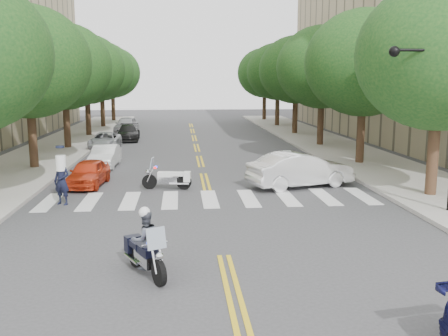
{
  "coord_description": "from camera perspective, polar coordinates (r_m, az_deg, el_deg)",
  "views": [
    {
      "loc": [
        -1.1,
        -12.64,
        4.59
      ],
      "look_at": [
        0.54,
        6.17,
        1.3
      ],
      "focal_mm": 40.0,
      "sensor_mm": 36.0,
      "label": 1
    }
  ],
  "objects": [
    {
      "name": "tree_l_2",
      "position": [
        35.5,
        -17.85,
        10.98
      ],
      "size": [
        6.4,
        6.4,
        8.45
      ],
      "color": "#382316",
      "rests_on": "ground"
    },
    {
      "name": "ground",
      "position": [
        13.5,
        -0.02,
        -10.0
      ],
      "size": [
        140.0,
        140.0,
        0.0
      ],
      "primitive_type": "plane",
      "color": "#38383A",
      "rests_on": "ground"
    },
    {
      "name": "sidewalk_left",
      "position": [
        35.93,
        -18.48,
        2.15
      ],
      "size": [
        5.0,
        60.0,
        0.15
      ],
      "primitive_type": "cube",
      "color": "#9E9991",
      "rests_on": "ground"
    },
    {
      "name": "convertible",
      "position": [
        22.11,
        8.74,
        -0.18
      ],
      "size": [
        4.94,
        2.95,
        1.54
      ],
      "primitive_type": "imported",
      "rotation": [
        0.0,
        0.0,
        1.88
      ],
      "color": "white",
      "rests_on": "ground"
    },
    {
      "name": "sidewalk_right",
      "position": [
        36.51,
        11.94,
        2.57
      ],
      "size": [
        5.0,
        60.0,
        0.15
      ],
      "primitive_type": "cube",
      "color": "#9E9991",
      "rests_on": "ground"
    },
    {
      "name": "parked_car_c",
      "position": [
        35.35,
        -13.43,
        3.07
      ],
      "size": [
        1.93,
        4.07,
        1.12
      ],
      "primitive_type": "imported",
      "rotation": [
        0.0,
        0.0,
        -0.02
      ],
      "color": "#A5A7AD",
      "rests_on": "ground"
    },
    {
      "name": "tree_l_1",
      "position": [
        27.75,
        -21.52,
        11.2
      ],
      "size": [
        6.4,
        6.4,
        8.45
      ],
      "color": "#382316",
      "rests_on": "ground"
    },
    {
      "name": "tree_l_3",
      "position": [
        43.35,
        -15.5,
        10.81
      ],
      "size": [
        6.4,
        6.4,
        8.45
      ],
      "color": "#382316",
      "rests_on": "ground"
    },
    {
      "name": "tree_r_3",
      "position": [
        43.79,
        8.23,
        11.05
      ],
      "size": [
        6.4,
        6.4,
        8.45
      ],
      "color": "#382316",
      "rests_on": "ground"
    },
    {
      "name": "tree_l_4",
      "position": [
        51.24,
        -13.88,
        10.68
      ],
      "size": [
        6.4,
        6.4,
        8.45
      ],
      "color": "#382316",
      "rests_on": "ground"
    },
    {
      "name": "tree_r_5",
      "position": [
        59.48,
        4.68,
        10.78
      ],
      "size": [
        6.4,
        6.4,
        8.45
      ],
      "color": "#382316",
      "rests_on": "ground"
    },
    {
      "name": "parked_car_d",
      "position": [
        39.87,
        -10.89,
        3.98
      ],
      "size": [
        1.87,
        4.27,
        1.22
      ],
      "primitive_type": "imported",
      "rotation": [
        0.0,
        0.0,
        0.04
      ],
      "color": "black",
      "rests_on": "ground"
    },
    {
      "name": "tree_r_2",
      "position": [
        36.04,
        11.17,
        11.23
      ],
      "size": [
        6.4,
        6.4,
        8.45
      ],
      "color": "#382316",
      "rests_on": "ground"
    },
    {
      "name": "motorcycle_police",
      "position": [
        12.19,
        -9.06,
        -8.6
      ],
      "size": [
        1.13,
        1.95,
        1.68
      ],
      "rotation": [
        0.0,
        0.0,
        3.6
      ],
      "color": "black",
      "rests_on": "ground"
    },
    {
      "name": "tree_r_0",
      "position": [
        21.13,
        23.47,
        11.7
      ],
      "size": [
        6.4,
        6.4,
        8.45
      ],
      "color": "#382316",
      "rests_on": "ground"
    },
    {
      "name": "officer_standing",
      "position": [
        19.65,
        -18.04,
        -1.43
      ],
      "size": [
        0.78,
        0.68,
        1.8
      ],
      "primitive_type": "imported",
      "rotation": [
        0.0,
        0.0,
        -0.46
      ],
      "color": "black",
      "rests_on": "ground"
    },
    {
      "name": "parked_car_e",
      "position": [
        45.61,
        -11.08,
        4.86
      ],
      "size": [
        2.14,
        4.48,
        1.48
      ],
      "primitive_type": "imported",
      "rotation": [
        0.0,
        0.0,
        -0.09
      ],
      "color": "#9C9DA2",
      "rests_on": "ground"
    },
    {
      "name": "tree_r_4",
      "position": [
        51.61,
        6.18,
        10.9
      ],
      "size": [
        6.4,
        6.4,
        8.45
      ],
      "color": "#382316",
      "rests_on": "ground"
    },
    {
      "name": "traffic_signal_pole",
      "position": [
        18.41,
        23.79,
        6.35
      ],
      "size": [
        2.82,
        0.42,
        6.0
      ],
      "color": "black",
      "rests_on": "ground"
    },
    {
      "name": "parked_car_b",
      "position": [
        27.74,
        -13.44,
        1.32
      ],
      "size": [
        1.37,
        3.62,
        1.18
      ],
      "primitive_type": "imported",
      "rotation": [
        0.0,
        0.0,
        -0.03
      ],
      "color": "silver",
      "rests_on": "ground"
    },
    {
      "name": "tree_l_5",
      "position": [
        59.16,
        -12.69,
        10.58
      ],
      "size": [
        6.4,
        6.4,
        8.45
      ],
      "color": "#382316",
      "rests_on": "ground"
    },
    {
      "name": "parked_car_a",
      "position": [
        22.87,
        -15.23,
        -0.55
      ],
      "size": [
        1.7,
        3.56,
        1.17
      ],
      "primitive_type": "imported",
      "rotation": [
        0.0,
        0.0,
        -0.09
      ],
      "color": "red",
      "rests_on": "ground"
    },
    {
      "name": "motorcycle_parked",
      "position": [
        21.52,
        -6.07,
        -1.18
      ],
      "size": [
        2.14,
        0.68,
        1.38
      ],
      "rotation": [
        0.0,
        0.0,
        1.43
      ],
      "color": "black",
      "rests_on": "ground"
    },
    {
      "name": "tree_r_1",
      "position": [
        28.44,
        15.71,
        11.47
      ],
      "size": [
        6.4,
        6.4,
        8.45
      ],
      "color": "#382316",
      "rests_on": "ground"
    }
  ]
}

